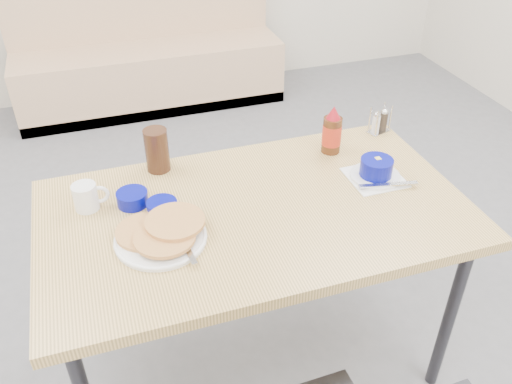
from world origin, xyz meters
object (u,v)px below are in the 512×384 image
object	(u,v)px
pancake_plate	(161,234)
butter_bowl	(162,208)
dining_table	(255,224)
coffee_mug	(87,196)
creamer_bowl	(132,198)
grits_setting	(376,170)
condiment_caddy	(380,123)
booth_bench	(148,56)
syrup_bottle	(332,132)
amber_tumbler	(157,150)

from	to	relation	value
pancake_plate	butter_bowl	distance (m)	0.13
dining_table	coffee_mug	size ratio (longest dim) A/B	12.00
dining_table	butter_bowl	bearing A→B (deg)	166.14
creamer_bowl	grits_setting	bearing A→B (deg)	-7.76
coffee_mug	condiment_caddy	world-z (taller)	condiment_caddy
booth_bench	pancake_plate	bearing A→B (deg)	-97.03
pancake_plate	grits_setting	size ratio (longest dim) A/B	1.41
grits_setting	syrup_bottle	world-z (taller)	syrup_bottle
pancake_plate	condiment_caddy	xyz separation A→B (m)	(0.96, 0.40, 0.02)
pancake_plate	condiment_caddy	distance (m)	1.04
creamer_bowl	syrup_bottle	xyz separation A→B (m)	(0.77, 0.11, 0.06)
grits_setting	butter_bowl	distance (m)	0.76
pancake_plate	amber_tumbler	distance (m)	0.41
butter_bowl	amber_tumbler	bearing A→B (deg)	82.56
coffee_mug	creamer_bowl	world-z (taller)	coffee_mug
pancake_plate	creamer_bowl	world-z (taller)	pancake_plate
dining_table	coffee_mug	distance (m)	0.56
creamer_bowl	butter_bowl	size ratio (longest dim) A/B	1.04
creamer_bowl	condiment_caddy	world-z (taller)	condiment_caddy
pancake_plate	coffee_mug	bearing A→B (deg)	130.40
dining_table	condiment_caddy	distance (m)	0.73
syrup_bottle	grits_setting	bearing A→B (deg)	-71.80
dining_table	creamer_bowl	xyz separation A→B (m)	(-0.38, 0.15, 0.08)
dining_table	grits_setting	distance (m)	0.47
butter_bowl	pancake_plate	bearing A→B (deg)	-101.25
coffee_mug	grits_setting	size ratio (longest dim) A/B	0.56
coffee_mug	amber_tumbler	world-z (taller)	amber_tumbler
grits_setting	butter_bowl	world-z (taller)	grits_setting
creamer_bowl	condiment_caddy	xyz separation A→B (m)	(1.02, 0.19, 0.02)
pancake_plate	amber_tumbler	bearing A→B (deg)	81.31
grits_setting	amber_tumbler	bearing A→B (deg)	157.29
grits_setting	condiment_caddy	distance (m)	0.35
creamer_bowl	butter_bowl	bearing A→B (deg)	-43.68
grits_setting	creamer_bowl	world-z (taller)	grits_setting
grits_setting	coffee_mug	bearing A→B (deg)	171.98
pancake_plate	amber_tumbler	world-z (taller)	amber_tumbler
booth_bench	butter_bowl	size ratio (longest dim) A/B	19.09
dining_table	syrup_bottle	bearing A→B (deg)	33.78
butter_bowl	syrup_bottle	bearing A→B (deg)	15.36
creamer_bowl	coffee_mug	bearing A→B (deg)	170.44
amber_tumbler	syrup_bottle	xyz separation A→B (m)	(0.65, -0.08, 0.00)
pancake_plate	amber_tumbler	xyz separation A→B (m)	(0.06, 0.40, 0.06)
condiment_caddy	creamer_bowl	bearing A→B (deg)	173.09
condiment_caddy	amber_tumbler	bearing A→B (deg)	162.68
grits_setting	syrup_bottle	distance (m)	0.24
condiment_caddy	syrup_bottle	distance (m)	0.27
creamer_bowl	butter_bowl	distance (m)	0.12
grits_setting	condiment_caddy	bearing A→B (deg)	59.28
booth_bench	dining_table	bearing A→B (deg)	-90.00
pancake_plate	coffee_mug	xyz separation A→B (m)	(-0.20, 0.23, 0.03)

